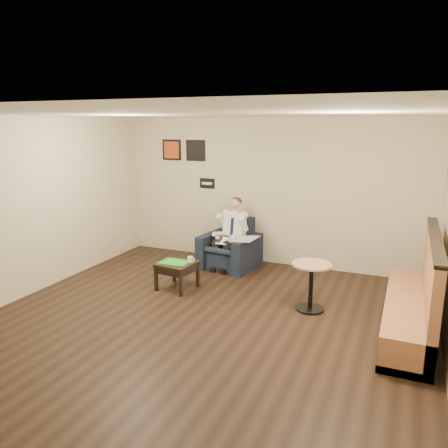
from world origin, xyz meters
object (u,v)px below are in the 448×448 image
at_px(coffee_mug, 190,259).
at_px(banquette, 411,284).
at_px(smartphone, 185,260).
at_px(side_table, 177,276).
at_px(seated_man, 226,236).
at_px(cafe_table, 311,287).
at_px(armchair, 230,244).
at_px(green_folder, 175,262).

bearing_deg(coffee_mug, banquette, -3.51).
bearing_deg(smartphone, side_table, -97.35).
height_order(side_table, banquette, banquette).
height_order(seated_man, cafe_table, seated_man).
xyz_separation_m(smartphone, cafe_table, (2.14, -0.12, -0.10)).
bearing_deg(armchair, coffee_mug, -89.70).
bearing_deg(cafe_table, armchair, 143.57).
distance_m(smartphone, cafe_table, 2.14).
bearing_deg(green_folder, banquette, -1.44).
bearing_deg(armchair, smartphone, -95.65).
xyz_separation_m(armchair, side_table, (-0.36, -1.39, -0.23)).
bearing_deg(cafe_table, seated_man, 146.28).
bearing_deg(green_folder, cafe_table, 1.23).
distance_m(side_table, banquette, 3.55).
relative_size(coffee_mug, banquette, 0.04).
xyz_separation_m(seated_man, cafe_table, (1.86, -1.24, -0.28)).
relative_size(armchair, smartphone, 6.73).
bearing_deg(side_table, seated_man, 74.77).
bearing_deg(side_table, coffee_mug, 26.73).
xyz_separation_m(armchair, smartphone, (-0.29, -1.24, -0.00)).
xyz_separation_m(banquette, cafe_table, (-1.32, 0.14, -0.28)).
xyz_separation_m(armchair, green_folder, (-0.39, -1.41, -0.00)).
bearing_deg(seated_man, smartphone, -96.24).
distance_m(coffee_mug, banquette, 3.34).
bearing_deg(banquette, green_folder, 178.56).
bearing_deg(banquette, smartphone, 175.70).
bearing_deg(smartphone, seated_man, 93.06).
height_order(smartphone, cafe_table, cafe_table).
bearing_deg(coffee_mug, cafe_table, -1.90).
bearing_deg(banquette, seated_man, 156.58).
relative_size(seated_man, green_folder, 2.78).
xyz_separation_m(armchair, banquette, (3.17, -1.50, 0.18)).
distance_m(green_folder, banquette, 3.57).
height_order(armchair, green_folder, armchair).
xyz_separation_m(coffee_mug, smartphone, (-0.13, 0.06, -0.04)).
bearing_deg(coffee_mug, side_table, -153.27).
bearing_deg(side_table, green_folder, -153.27).
distance_m(seated_man, banquette, 3.47).
distance_m(coffee_mug, smartphone, 0.14).
bearing_deg(banquette, coffee_mug, 176.49).
height_order(smartphone, banquette, banquette).
distance_m(armchair, seated_man, 0.21).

